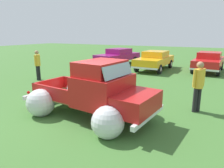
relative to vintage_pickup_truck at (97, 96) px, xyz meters
name	(u,v)px	position (x,y,z in m)	size (l,w,h in m)	color
ground_plane	(89,115)	(-0.39, 0.04, -0.76)	(80.00, 80.00, 0.00)	#3D6B2D
vintage_pickup_truck	(97,96)	(0.00, 0.00, 0.00)	(4.80, 3.16, 1.96)	black
show_car_0	(118,56)	(-4.67, 11.23, 0.03)	(2.79, 4.90, 1.43)	black
show_car_1	(155,60)	(-0.95, 10.09, 0.03)	(2.06, 4.73, 1.43)	black
show_car_2	(209,61)	(2.79, 11.04, 0.02)	(2.08, 4.40, 1.43)	black
spectator_0	(38,63)	(-6.16, 3.27, 0.26)	(0.42, 0.54, 1.78)	black
spectator_1	(198,83)	(2.89, 2.09, 0.29)	(0.48, 0.48, 1.82)	black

